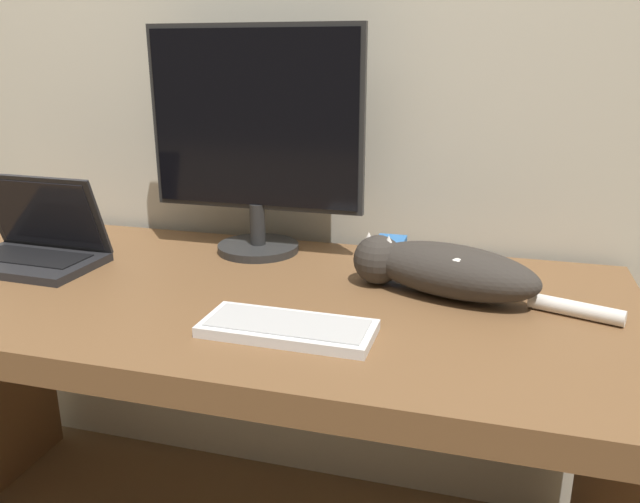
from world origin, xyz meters
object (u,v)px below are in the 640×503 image
at_px(external_keyboard, 288,328).
at_px(cat, 443,268).
at_px(laptop, 34,246).
at_px(monitor, 255,137).

xyz_separation_m(external_keyboard, cat, (0.26, 0.28, 0.05)).
bearing_deg(laptop, cat, 5.99).
xyz_separation_m(laptop, cat, (0.99, 0.06, 0.01)).
xyz_separation_m(monitor, laptop, (-0.50, -0.25, -0.26)).
distance_m(monitor, cat, 0.58).
relative_size(external_keyboard, cat, 0.58).
distance_m(monitor, laptop, 0.61).
distance_m(laptop, external_keyboard, 0.76).
bearing_deg(laptop, external_keyboard, -14.26).
bearing_deg(monitor, laptop, -153.66).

